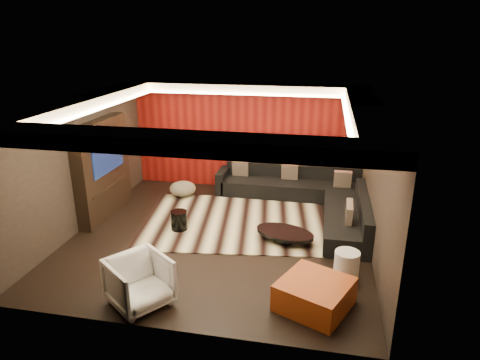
% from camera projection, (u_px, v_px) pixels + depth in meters
% --- Properties ---
extents(floor, '(6.00, 6.00, 0.02)m').
position_uv_depth(floor, '(220.00, 236.00, 8.89)').
color(floor, black).
rests_on(floor, ground).
extents(ceiling, '(6.00, 6.00, 0.02)m').
position_uv_depth(ceiling, '(218.00, 100.00, 7.95)').
color(ceiling, silver).
rests_on(ceiling, ground).
extents(wall_back, '(6.00, 0.02, 2.80)m').
position_uv_depth(wall_back, '(247.00, 137.00, 11.20)').
color(wall_back, black).
rests_on(wall_back, ground).
extents(wall_left, '(0.02, 6.00, 2.80)m').
position_uv_depth(wall_left, '(80.00, 163.00, 8.98)').
color(wall_left, black).
rests_on(wall_left, ground).
extents(wall_right, '(0.02, 6.00, 2.80)m').
position_uv_depth(wall_right, '(378.00, 182.00, 7.86)').
color(wall_right, black).
rests_on(wall_right, ground).
extents(red_feature_wall, '(5.98, 0.05, 2.78)m').
position_uv_depth(red_feature_wall, '(247.00, 137.00, 11.17)').
color(red_feature_wall, '#6B0C0A').
rests_on(red_feature_wall, ground).
extents(soffit_back, '(6.00, 0.60, 0.22)m').
position_uv_depth(soffit_back, '(245.00, 88.00, 10.49)').
color(soffit_back, silver).
rests_on(soffit_back, ground).
extents(soffit_front, '(6.00, 0.60, 0.22)m').
position_uv_depth(soffit_front, '(167.00, 142.00, 5.49)').
color(soffit_front, silver).
rests_on(soffit_front, ground).
extents(soffit_left, '(0.60, 4.80, 0.22)m').
position_uv_depth(soffit_left, '(86.00, 102.00, 8.49)').
color(soffit_left, silver).
rests_on(soffit_left, ground).
extents(soffit_right, '(0.60, 4.80, 0.22)m').
position_uv_depth(soffit_right, '(367.00, 112.00, 7.49)').
color(soffit_right, silver).
rests_on(soffit_right, ground).
extents(cove_back, '(4.80, 0.08, 0.04)m').
position_uv_depth(cove_back, '(242.00, 94.00, 10.20)').
color(cove_back, '#FFD899').
rests_on(cove_back, ground).
extents(cove_front, '(4.80, 0.08, 0.04)m').
position_uv_depth(cove_front, '(176.00, 143.00, 5.84)').
color(cove_front, '#FFD899').
rests_on(cove_front, ground).
extents(cove_left, '(0.08, 4.80, 0.04)m').
position_uv_depth(cove_left, '(102.00, 107.00, 8.46)').
color(cove_left, '#FFD899').
rests_on(cove_left, ground).
extents(cove_right, '(0.08, 4.80, 0.04)m').
position_uv_depth(cove_right, '(347.00, 116.00, 7.58)').
color(cove_right, '#FFD899').
rests_on(cove_right, ground).
extents(tv_surround, '(0.30, 2.00, 2.20)m').
position_uv_depth(tv_surround, '(103.00, 169.00, 9.60)').
color(tv_surround, black).
rests_on(tv_surround, ground).
extents(tv_screen, '(0.04, 1.30, 0.80)m').
position_uv_depth(tv_screen, '(108.00, 154.00, 9.46)').
color(tv_screen, black).
rests_on(tv_screen, ground).
extents(tv_shelf, '(0.04, 1.60, 0.04)m').
position_uv_depth(tv_shelf, '(111.00, 186.00, 9.71)').
color(tv_shelf, black).
rests_on(tv_shelf, ground).
extents(rug, '(4.36, 3.50, 0.02)m').
position_uv_depth(rug, '(235.00, 221.00, 9.55)').
color(rug, beige).
rests_on(rug, floor).
extents(coffee_table, '(1.53, 1.53, 0.20)m').
position_uv_depth(coffee_table, '(285.00, 236.00, 8.62)').
color(coffee_table, black).
rests_on(coffee_table, rug).
extents(drum_stool, '(0.38, 0.38, 0.41)m').
position_uv_depth(drum_stool, '(179.00, 220.00, 9.09)').
color(drum_stool, black).
rests_on(drum_stool, rug).
extents(striped_pouf, '(0.69, 0.69, 0.37)m').
position_uv_depth(striped_pouf, '(183.00, 189.00, 10.94)').
color(striped_pouf, beige).
rests_on(striped_pouf, rug).
extents(white_side_table, '(0.43, 0.43, 0.53)m').
position_uv_depth(white_side_table, '(346.00, 266.00, 7.26)').
color(white_side_table, white).
rests_on(white_side_table, floor).
extents(orange_ottoman, '(1.31, 1.31, 0.44)m').
position_uv_depth(orange_ottoman, '(315.00, 294.00, 6.56)').
color(orange_ottoman, '#9F3414').
rests_on(orange_ottoman, floor).
extents(armchair, '(1.20, 1.20, 0.79)m').
position_uv_depth(armchair, '(139.00, 282.00, 6.57)').
color(armchair, white).
rests_on(armchair, floor).
extents(sectional_sofa, '(3.65, 3.50, 0.75)m').
position_uv_depth(sectional_sofa, '(309.00, 198.00, 10.20)').
color(sectional_sofa, black).
rests_on(sectional_sofa, floor).
extents(throw_pillows, '(3.03, 2.76, 0.50)m').
position_uv_depth(throw_pillows, '(302.00, 181.00, 10.26)').
color(throw_pillows, '#C0A58D').
rests_on(throw_pillows, sectional_sofa).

